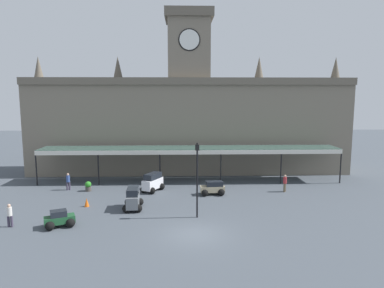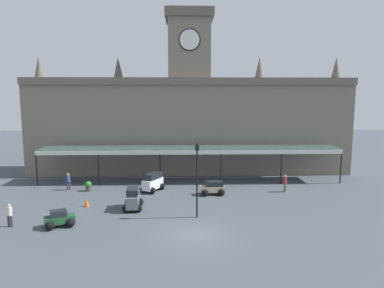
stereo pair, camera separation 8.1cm
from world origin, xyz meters
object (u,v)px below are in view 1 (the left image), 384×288
object	(u,v)px
car_green_sedan	(59,220)
traffic_cone	(87,202)
pedestrian_near_entrance	(10,214)
victorian_lamppost	(197,172)
car_beige_estate	(213,189)
pedestrian_beside_cars	(285,183)
car_white_van	(153,183)
pedestrian_crossing_forecourt	(68,181)
planter_forecourt_centre	(88,186)
car_grey_van	(133,199)

from	to	relation	value
car_green_sedan	traffic_cone	size ratio (longest dim) A/B	3.16
pedestrian_near_entrance	victorian_lamppost	distance (m)	13.60
car_beige_estate	pedestrian_beside_cars	xyz separation A→B (m)	(7.01, 0.76, 0.34)
pedestrian_near_entrance	car_green_sedan	bearing A→B (deg)	-1.24
pedestrian_near_entrance	victorian_lamppost	size ratio (longest dim) A/B	0.29
car_beige_estate	car_white_van	xyz separation A→B (m)	(-5.70, 1.36, 0.24)
pedestrian_near_entrance	pedestrian_crossing_forecourt	bearing A→B (deg)	84.12
car_white_van	planter_forecourt_centre	distance (m)	6.27
car_grey_van	pedestrian_near_entrance	world-z (taller)	car_grey_van
car_white_van	pedestrian_near_entrance	world-z (taller)	car_white_van
car_grey_van	planter_forecourt_centre	xyz separation A→B (m)	(-5.10, 5.49, -0.32)
pedestrian_beside_cars	pedestrian_crossing_forecourt	bearing A→B (deg)	176.58
car_grey_van	car_green_sedan	distance (m)	5.99
pedestrian_beside_cars	car_white_van	bearing A→B (deg)	177.27
planter_forecourt_centre	car_grey_van	bearing A→B (deg)	-47.12
car_white_van	victorian_lamppost	xyz separation A→B (m)	(3.97, -7.42, 2.70)
pedestrian_near_entrance	traffic_cone	size ratio (longest dim) A/B	2.36
pedestrian_near_entrance	car_beige_estate	bearing A→B (deg)	26.85
car_white_van	pedestrian_crossing_forecourt	bearing A→B (deg)	175.54
pedestrian_crossing_forecourt	pedestrian_near_entrance	xyz separation A→B (m)	(-0.99, -9.60, 0.00)
pedestrian_crossing_forecourt	pedestrian_near_entrance	bearing A→B (deg)	-95.88
victorian_lamppost	car_grey_van	bearing A→B (deg)	157.45
pedestrian_crossing_forecourt	victorian_lamppost	size ratio (longest dim) A/B	0.29
victorian_lamppost	planter_forecourt_centre	size ratio (longest dim) A/B	5.99
pedestrian_near_entrance	traffic_cone	bearing A→B (deg)	46.56
planter_forecourt_centre	car_white_van	bearing A→B (deg)	-1.84
car_green_sedan	planter_forecourt_centre	bearing A→B (deg)	92.68
car_beige_estate	car_white_van	distance (m)	5.86
pedestrian_beside_cars	pedestrian_near_entrance	distance (m)	23.54
pedestrian_near_entrance	planter_forecourt_centre	distance (m)	9.66
car_grey_van	pedestrian_crossing_forecourt	xyz separation A→B (m)	(-7.14, 5.94, 0.10)
car_beige_estate	pedestrian_beside_cars	bearing A→B (deg)	6.17
pedestrian_near_entrance	car_white_van	bearing A→B (deg)	43.93
car_beige_estate	planter_forecourt_centre	world-z (taller)	car_beige_estate
pedestrian_crossing_forecourt	victorian_lamppost	distance (m)	14.92
car_green_sedan	traffic_cone	distance (m)	4.53
car_beige_estate	traffic_cone	size ratio (longest dim) A/B	3.28
traffic_cone	planter_forecourt_centre	world-z (taller)	planter_forecourt_centre
car_green_sedan	planter_forecourt_centre	distance (m)	9.24
traffic_cone	car_beige_estate	bearing A→B (deg)	16.43
car_beige_estate	car_grey_van	distance (m)	7.91
car_grey_van	victorian_lamppost	size ratio (longest dim) A/B	0.43
car_green_sedan	victorian_lamppost	distance (m)	10.37
car_beige_estate	traffic_cone	xyz separation A→B (m)	(-10.83, -3.19, -0.21)
victorian_lamppost	pedestrian_beside_cars	bearing A→B (deg)	37.92
car_white_van	pedestrian_near_entrance	xyz separation A→B (m)	(-9.30, -8.96, 0.10)
car_grey_van	victorian_lamppost	xyz separation A→B (m)	(5.13, -2.13, 2.70)
car_white_van	planter_forecourt_centre	size ratio (longest dim) A/B	2.70
pedestrian_beside_cars	pedestrian_near_entrance	bearing A→B (deg)	-159.22
planter_forecourt_centre	pedestrian_near_entrance	bearing A→B (deg)	-108.35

